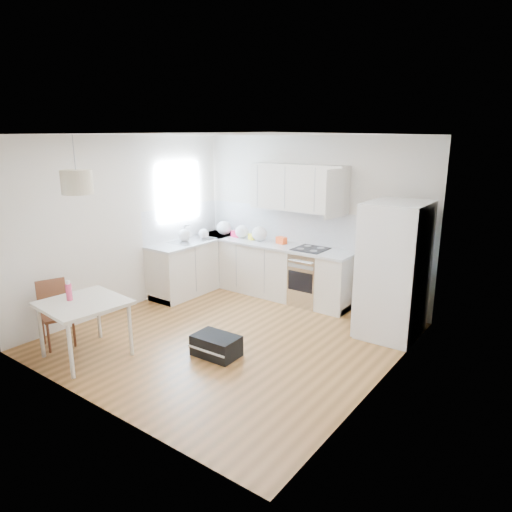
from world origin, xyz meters
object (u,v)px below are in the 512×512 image
at_px(gym_bag, 216,346).
at_px(refrigerator, 395,270).
at_px(dining_table, 83,308).
at_px(dining_chair, 57,315).

bearing_deg(gym_bag, refrigerator, 50.04).
relative_size(dining_table, gym_bag, 1.76).
height_order(refrigerator, dining_table, refrigerator).
height_order(dining_table, gym_bag, dining_table).
xyz_separation_m(dining_chair, gym_bag, (1.86, 1.01, -0.30)).
relative_size(dining_chair, gym_bag, 1.51).
bearing_deg(refrigerator, dining_table, -135.82).
xyz_separation_m(dining_table, dining_chair, (-0.57, -0.04, -0.21)).
relative_size(refrigerator, dining_chair, 2.14).
distance_m(dining_table, gym_bag, 1.70).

